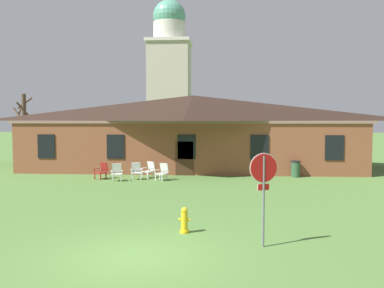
% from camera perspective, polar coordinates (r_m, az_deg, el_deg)
% --- Properties ---
extents(ground_plane, '(200.00, 200.00, 0.00)m').
position_cam_1_polar(ground_plane, '(10.89, -7.99, -15.13)').
color(ground_plane, '#517A38').
extents(brick_building, '(23.09, 10.40, 5.20)m').
position_cam_1_polar(brick_building, '(30.38, 0.08, 1.90)').
color(brick_building, brown).
rests_on(brick_building, ground).
extents(dome_tower, '(5.18, 5.18, 18.47)m').
position_cam_1_polar(dome_tower, '(50.22, -3.11, 9.08)').
color(dome_tower, '#BCB29E').
rests_on(dome_tower, ground).
extents(stop_sign, '(0.77, 0.30, 2.56)m').
position_cam_1_polar(stop_sign, '(11.34, 9.83, -4.99)').
color(stop_sign, slate).
rests_on(stop_sign, ground).
extents(lawn_chair_by_porch, '(0.82, 0.86, 0.96)m').
position_cam_1_polar(lawn_chair_by_porch, '(24.62, -12.30, -3.56)').
color(lawn_chair_by_porch, maroon).
rests_on(lawn_chair_by_porch, ground).
extents(lawn_chair_near_door, '(0.73, 0.78, 0.96)m').
position_cam_1_polar(lawn_chair_near_door, '(23.73, -10.31, -3.80)').
color(lawn_chair_near_door, silver).
rests_on(lawn_chair_near_door, ground).
extents(lawn_chair_left_end, '(0.74, 0.79, 0.96)m').
position_cam_1_polar(lawn_chair_left_end, '(24.11, -7.69, -3.66)').
color(lawn_chair_left_end, white).
rests_on(lawn_chair_left_end, ground).
extents(lawn_chair_middle, '(0.84, 0.87, 0.96)m').
position_cam_1_polar(lawn_chair_middle, '(24.63, -5.92, -3.50)').
color(lawn_chair_middle, white).
rests_on(lawn_chair_middle, ground).
extents(lawn_chair_right_end, '(0.81, 0.85, 0.96)m').
position_cam_1_polar(lawn_chair_right_end, '(23.58, -4.10, -3.80)').
color(lawn_chair_right_end, silver).
rests_on(lawn_chair_right_end, ground).
extents(bare_tree_beside_building, '(1.83, 1.98, 5.62)m').
position_cam_1_polar(bare_tree_beside_building, '(38.15, -22.08, 2.62)').
color(bare_tree_beside_building, brown).
rests_on(bare_tree_beside_building, ground).
extents(fire_hydrant, '(0.36, 0.28, 0.79)m').
position_cam_1_polar(fire_hydrant, '(12.82, -1.05, -10.50)').
color(fire_hydrant, gold).
rests_on(fire_hydrant, ground).
extents(trash_bin, '(0.56, 0.56, 0.98)m').
position_cam_1_polar(trash_bin, '(25.54, 14.05, -3.34)').
color(trash_bin, '#335638').
rests_on(trash_bin, ground).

